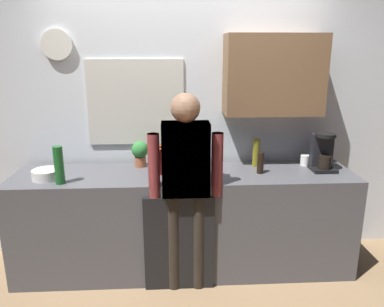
{
  "coord_description": "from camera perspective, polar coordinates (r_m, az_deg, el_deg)",
  "views": [
    {
      "loc": [
        -0.11,
        -2.73,
        1.91
      ],
      "look_at": [
        0.06,
        0.25,
        1.07
      ],
      "focal_mm": 35.31,
      "sensor_mm": 36.0,
      "label": 1
    }
  ],
  "objects": [
    {
      "name": "bottle_green_wine",
      "position": [
        3.09,
        -19.46,
        -1.67
      ],
      "size": [
        0.07,
        0.07,
        0.3
      ],
      "primitive_type": "cylinder",
      "color": "#195923",
      "rests_on": "kitchen_counter"
    },
    {
      "name": "potted_plant",
      "position": [
        3.37,
        -7.85,
        0.21
      ],
      "size": [
        0.15,
        0.15,
        0.23
      ],
      "color": "#9E5638",
      "rests_on": "kitchen_counter"
    },
    {
      "name": "cup_white_mug",
      "position": [
        3.55,
        16.68,
        -0.96
      ],
      "size": [
        0.08,
        0.08,
        0.09
      ],
      "primitive_type": "cylinder",
      "color": "white",
      "rests_on": "kitchen_counter"
    },
    {
      "name": "person_guest",
      "position": [
        2.9,
        -0.95,
        -3.73
      ],
      "size": [
        0.57,
        0.22,
        1.6
      ],
      "rotation": [
        0.0,
        0.0,
        3.08
      ],
      "color": "brown",
      "rests_on": "ground_plane"
    },
    {
      "name": "dish_soap",
      "position": [
        3.3,
        -3.3,
        -0.96
      ],
      "size": [
        0.06,
        0.06,
        0.18
      ],
      "color": "green",
      "rests_on": "kitchen_counter"
    },
    {
      "name": "person_at_sink",
      "position": [
        2.9,
        -0.95,
        -3.73
      ],
      "size": [
        0.57,
        0.22,
        1.6
      ],
      "rotation": [
        0.0,
        0.0,
        -0.13
      ],
      "color": "brown",
      "rests_on": "ground_plane"
    },
    {
      "name": "ground_plane",
      "position": [
        3.33,
        -0.88,
        -19.3
      ],
      "size": [
        8.0,
        8.0,
        0.0
      ],
      "primitive_type": "plane",
      "color": "#8C6D4C"
    },
    {
      "name": "back_wall_assembly",
      "position": [
        3.48,
        0.09,
        6.49
      ],
      "size": [
        4.48,
        0.42,
        2.6
      ],
      "color": "silver",
      "rests_on": "ground_plane"
    },
    {
      "name": "bottle_dark_sauce",
      "position": [
        3.22,
        10.29,
        -1.41
      ],
      "size": [
        0.06,
        0.06,
        0.18
      ],
      "primitive_type": "cylinder",
      "color": "black",
      "rests_on": "kitchen_counter"
    },
    {
      "name": "mixing_bowl",
      "position": [
        3.26,
        -21.17,
        -2.95
      ],
      "size": [
        0.22,
        0.22,
        0.08
      ],
      "primitive_type": "cylinder",
      "color": "white",
      "rests_on": "kitchen_counter"
    },
    {
      "name": "kitchen_counter",
      "position": [
        3.37,
        -1.12,
        -10.15
      ],
      "size": [
        2.88,
        0.64,
        0.89
      ],
      "primitive_type": "cube",
      "color": "#4C4C51",
      "rests_on": "ground_plane"
    },
    {
      "name": "bottle_olive_oil",
      "position": [
        3.4,
        9.64,
        0.14
      ],
      "size": [
        0.06,
        0.06,
        0.25
      ],
      "primitive_type": "cylinder",
      "color": "olive",
      "rests_on": "kitchen_counter"
    },
    {
      "name": "bottle_clear_soda",
      "position": [
        3.34,
        1.22,
        0.36
      ],
      "size": [
        0.09,
        0.09,
        0.28
      ],
      "primitive_type": "cylinder",
      "color": "#2D8C33",
      "rests_on": "kitchen_counter"
    },
    {
      "name": "bottle_amber_beer",
      "position": [
        3.23,
        -4.71,
        -0.71
      ],
      "size": [
        0.06,
        0.06,
        0.23
      ],
      "primitive_type": "cylinder",
      "color": "brown",
      "rests_on": "kitchen_counter"
    },
    {
      "name": "coffee_maker",
      "position": [
        3.44,
        19.14,
        0.02
      ],
      "size": [
        0.2,
        0.2,
        0.33
      ],
      "color": "black",
      "rests_on": "kitchen_counter"
    },
    {
      "name": "storage_canister",
      "position": [
        3.12,
        1.6,
        -1.85
      ],
      "size": [
        0.14,
        0.14,
        0.17
      ],
      "primitive_type": "cylinder",
      "color": "silver",
      "rests_on": "kitchen_counter"
    },
    {
      "name": "dishwasher_panel",
      "position": [
        3.09,
        -1.93,
        -13.58
      ],
      "size": [
        0.56,
        0.02,
        0.8
      ],
      "primitive_type": "cube",
      "color": "black",
      "rests_on": "ground_plane"
    },
    {
      "name": "bottle_red_vinegar",
      "position": [
        3.15,
        -5.12,
        -1.26
      ],
      "size": [
        0.06,
        0.06,
        0.22
      ],
      "primitive_type": "cylinder",
      "color": "maroon",
      "rests_on": "kitchen_counter"
    }
  ]
}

